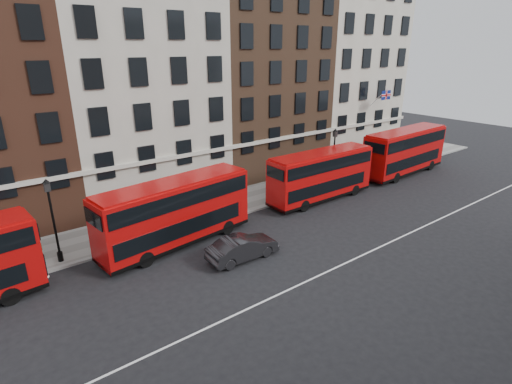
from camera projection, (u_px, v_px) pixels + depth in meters
ground at (268, 273)px, 23.52m from camera, size 120.00×120.00×0.00m
pavement at (184, 216)px, 31.32m from camera, size 80.00×5.00×0.15m
kerb at (200, 226)px, 29.45m from camera, size 80.00×0.30×0.16m
road_centre_line at (291, 289)px, 22.02m from camera, size 70.00×0.12×0.01m
building_terrace at (131, 76)px, 33.13m from camera, size 64.00×11.95×22.00m
bus_b at (175, 211)px, 26.12m from camera, size 10.90×3.85×4.48m
bus_c at (321, 175)px, 33.95m from camera, size 10.23×2.56×4.29m
bus_d at (405, 151)px, 40.87m from camera, size 11.20×3.15×4.66m
car_front at (243, 248)px, 24.89m from camera, size 4.69×1.75×1.53m
lamp_post_left at (53, 217)px, 23.57m from camera, size 0.44×0.44×5.33m
lamp_post_right at (334, 154)px, 37.31m from camera, size 0.44×0.44×5.33m
traffic_light at (381, 149)px, 41.85m from camera, size 0.25×0.45×3.27m
iron_railings at (171, 201)px, 32.76m from camera, size 6.60×0.06×1.00m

